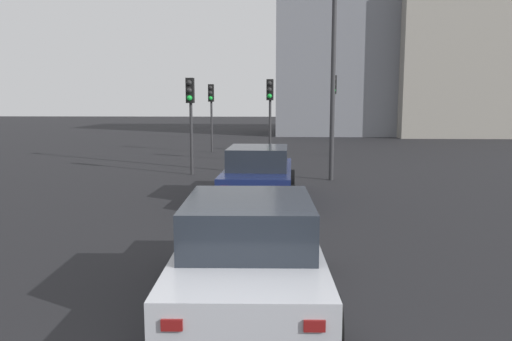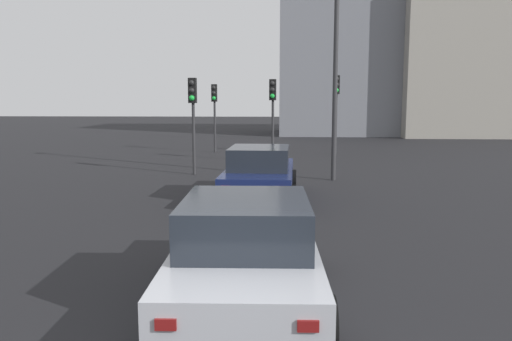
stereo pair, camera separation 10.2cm
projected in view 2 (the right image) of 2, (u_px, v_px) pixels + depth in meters
car_navy_lead at (260, 174)px, 13.85m from camera, size 4.52×2.10×1.47m
car_silver_second at (247, 253)px, 6.66m from camera, size 4.38×2.12×1.48m
traffic_light_near_left at (337, 98)px, 24.45m from camera, size 0.33×0.30×3.93m
traffic_light_near_right at (214, 103)px, 26.20m from camera, size 0.32×0.29×3.55m
traffic_light_far_left at (193, 105)px, 18.16m from camera, size 0.32×0.30×3.53m
traffic_light_far_right at (273, 103)px, 21.72m from camera, size 0.33×0.31×3.63m
street_lamp_kerbside at (336, 27)px, 16.55m from camera, size 0.56×0.36×8.92m
building_facade_left at (451, 64)px, 40.28m from camera, size 11.51×9.48×11.27m
building_facade_center at (350, 57)px, 40.99m from camera, size 9.42×11.44×12.48m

